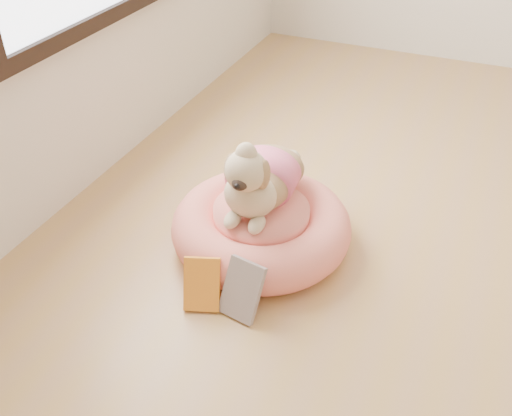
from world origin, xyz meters
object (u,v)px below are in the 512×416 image
at_px(book_yellow, 202,284).
at_px(pet_bed, 261,227).
at_px(book_white, 242,290).
at_px(dog, 259,166).

bearing_deg(book_yellow, pet_bed, 61.41).
relative_size(pet_bed, book_white, 3.37).
bearing_deg(pet_bed, book_white, -77.41).
bearing_deg(dog, book_yellow, -100.10).
height_order(dog, book_white, dog).
bearing_deg(book_white, dog, 114.28).
xyz_separation_m(pet_bed, dog, (-0.02, 0.02, 0.25)).
height_order(dog, book_yellow, dog).
distance_m(book_yellow, book_white, 0.14).
distance_m(dog, book_white, 0.45).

